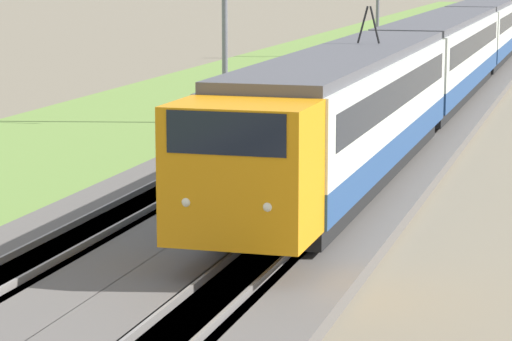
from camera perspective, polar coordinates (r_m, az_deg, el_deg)
name	(u,v)px	position (r m, az deg, el deg)	size (l,w,h in m)	color
ballast_main	(348,98)	(54.73, 4.35, 3.44)	(240.00, 4.40, 0.30)	#605B56
ballast_adjacent	(446,101)	(54.03, 8.92, 3.26)	(240.00, 4.40, 0.30)	#605B56
track_main	(348,97)	(54.73, 4.35, 3.45)	(240.00, 1.57, 0.45)	#4C4238
track_adjacent	(446,101)	(54.03, 8.92, 3.27)	(240.00, 1.57, 0.45)	#4C4238
grass_verge	(229,96)	(56.14, -1.28, 3.54)	(240.00, 12.22, 0.12)	olive
passenger_train	(470,38)	(62.84, 10.02, 6.17)	(82.49, 2.88, 5.01)	orange
catenary_mast_mid	(226,5)	(46.12, -1.42, 7.80)	(0.22, 2.56, 8.94)	slate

